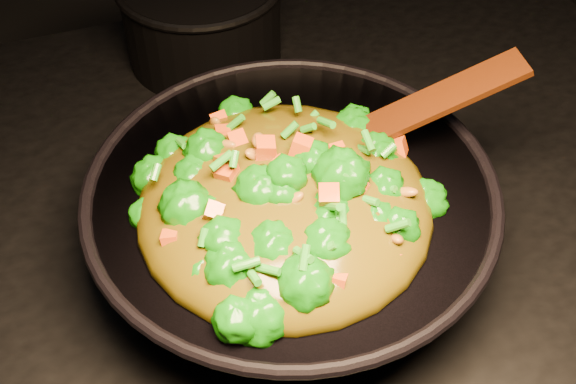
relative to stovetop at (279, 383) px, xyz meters
name	(u,v)px	position (x,y,z in m)	size (l,w,h in m)	color
stovetop	(279,383)	(0.00, 0.00, 0.00)	(1.20, 0.90, 0.90)	black
wok	(291,226)	(-0.01, -0.08, 0.51)	(0.41, 0.41, 0.12)	black
stir_fry	(284,175)	(-0.03, -0.11, 0.62)	(0.29, 0.29, 0.10)	#147308
spatula	(401,117)	(0.12, -0.07, 0.61)	(0.27, 0.04, 0.01)	#3D1208
back_pot	(203,18)	(0.00, 0.32, 0.51)	(0.22, 0.22, 0.13)	black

